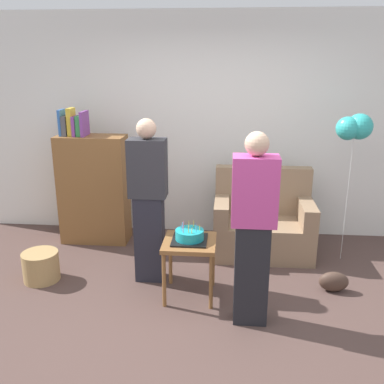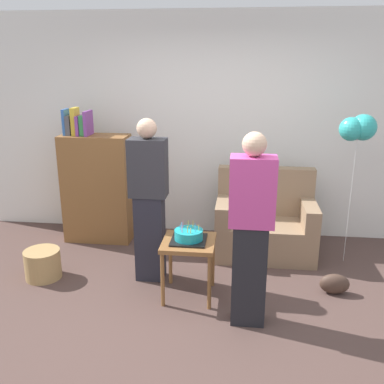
{
  "view_description": "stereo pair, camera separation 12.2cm",
  "coord_description": "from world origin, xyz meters",
  "px_view_note": "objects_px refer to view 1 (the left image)",
  "views": [
    {
      "loc": [
        0.23,
        -3.25,
        2.15
      ],
      "look_at": [
        -0.12,
        0.62,
        0.95
      ],
      "focal_mm": 40.37,
      "sensor_mm": 36.0,
      "label": 1
    },
    {
      "loc": [
        0.35,
        -3.24,
        2.15
      ],
      "look_at": [
        -0.12,
        0.62,
        0.95
      ],
      "focal_mm": 40.37,
      "sensor_mm": 36.0,
      "label": 2
    }
  ],
  "objects_px": {
    "person_holding_cake": "(253,230)",
    "wicker_basket": "(41,266)",
    "couch": "(262,224)",
    "person_blowing_candles": "(149,201)",
    "balloon_bunch": "(355,127)",
    "birthday_cake": "(190,236)",
    "handbag": "(334,282)",
    "side_table": "(190,249)",
    "bookshelf": "(93,187)"
  },
  "relations": [
    {
      "from": "person_holding_cake",
      "to": "wicker_basket",
      "type": "height_order",
      "value": "person_holding_cake"
    },
    {
      "from": "couch",
      "to": "person_blowing_candles",
      "type": "relative_size",
      "value": 0.67
    },
    {
      "from": "wicker_basket",
      "to": "balloon_bunch",
      "type": "height_order",
      "value": "balloon_bunch"
    },
    {
      "from": "birthday_cake",
      "to": "handbag",
      "type": "distance_m",
      "value": 1.48
    },
    {
      "from": "person_blowing_candles",
      "to": "side_table",
      "type": "bearing_deg",
      "value": -25.91
    },
    {
      "from": "handbag",
      "to": "couch",
      "type": "bearing_deg",
      "value": 126.49
    },
    {
      "from": "wicker_basket",
      "to": "couch",
      "type": "bearing_deg",
      "value": 21.41
    },
    {
      "from": "side_table",
      "to": "person_holding_cake",
      "type": "distance_m",
      "value": 0.74
    },
    {
      "from": "bookshelf",
      "to": "side_table",
      "type": "relative_size",
      "value": 2.88
    },
    {
      "from": "couch",
      "to": "side_table",
      "type": "xyz_separation_m",
      "value": [
        -0.74,
        -1.05,
        0.14
      ]
    },
    {
      "from": "bookshelf",
      "to": "side_table",
      "type": "xyz_separation_m",
      "value": [
        1.27,
        -1.21,
        -0.2
      ]
    },
    {
      "from": "couch",
      "to": "birthday_cake",
      "type": "xyz_separation_m",
      "value": [
        -0.74,
        -1.05,
        0.27
      ]
    },
    {
      "from": "person_blowing_candles",
      "to": "handbag",
      "type": "bearing_deg",
      "value": 5.87
    },
    {
      "from": "person_holding_cake",
      "to": "person_blowing_candles",
      "type": "bearing_deg",
      "value": -9.77
    },
    {
      "from": "wicker_basket",
      "to": "balloon_bunch",
      "type": "distance_m",
      "value": 3.5
    },
    {
      "from": "side_table",
      "to": "person_holding_cake",
      "type": "xyz_separation_m",
      "value": [
        0.55,
        -0.36,
        0.36
      ]
    },
    {
      "from": "side_table",
      "to": "wicker_basket",
      "type": "relative_size",
      "value": 1.56
    },
    {
      "from": "couch",
      "to": "person_blowing_candles",
      "type": "height_order",
      "value": "person_blowing_candles"
    },
    {
      "from": "handbag",
      "to": "bookshelf",
      "type": "bearing_deg",
      "value": 159.02
    },
    {
      "from": "birthday_cake",
      "to": "wicker_basket",
      "type": "height_order",
      "value": "birthday_cake"
    },
    {
      "from": "couch",
      "to": "balloon_bunch",
      "type": "relative_size",
      "value": 0.68
    },
    {
      "from": "couch",
      "to": "side_table",
      "type": "height_order",
      "value": "couch"
    },
    {
      "from": "side_table",
      "to": "handbag",
      "type": "height_order",
      "value": "side_table"
    },
    {
      "from": "birthday_cake",
      "to": "person_blowing_candles",
      "type": "distance_m",
      "value": 0.57
    },
    {
      "from": "bookshelf",
      "to": "handbag",
      "type": "distance_m",
      "value": 2.9
    },
    {
      "from": "person_blowing_candles",
      "to": "balloon_bunch",
      "type": "xyz_separation_m",
      "value": [
        2.05,
        0.65,
        0.64
      ]
    },
    {
      "from": "person_blowing_candles",
      "to": "person_holding_cake",
      "type": "height_order",
      "value": "same"
    },
    {
      "from": "birthday_cake",
      "to": "person_blowing_candles",
      "type": "bearing_deg",
      "value": 144.89
    },
    {
      "from": "side_table",
      "to": "balloon_bunch",
      "type": "relative_size",
      "value": 0.35
    },
    {
      "from": "wicker_basket",
      "to": "balloon_bunch",
      "type": "bearing_deg",
      "value": 14.02
    },
    {
      "from": "balloon_bunch",
      "to": "couch",
      "type": "bearing_deg",
      "value": 173.31
    },
    {
      "from": "birthday_cake",
      "to": "handbag",
      "type": "height_order",
      "value": "birthday_cake"
    },
    {
      "from": "person_blowing_candles",
      "to": "handbag",
      "type": "xyz_separation_m",
      "value": [
        1.8,
        -0.1,
        -0.73
      ]
    },
    {
      "from": "bookshelf",
      "to": "person_holding_cake",
      "type": "distance_m",
      "value": 2.41
    },
    {
      "from": "side_table",
      "to": "balloon_bunch",
      "type": "distance_m",
      "value": 2.13
    },
    {
      "from": "bookshelf",
      "to": "balloon_bunch",
      "type": "bearing_deg",
      "value": -5.18
    },
    {
      "from": "side_table",
      "to": "birthday_cake",
      "type": "xyz_separation_m",
      "value": [
        -0.0,
        0.0,
        0.13
      ]
    },
    {
      "from": "person_holding_cake",
      "to": "bookshelf",
      "type": "bearing_deg",
      "value": -16.57
    },
    {
      "from": "person_blowing_candles",
      "to": "couch",
      "type": "bearing_deg",
      "value": 41.91
    },
    {
      "from": "person_blowing_candles",
      "to": "handbag",
      "type": "height_order",
      "value": "person_blowing_candles"
    },
    {
      "from": "person_holding_cake",
      "to": "side_table",
      "type": "bearing_deg",
      "value": -8.8
    },
    {
      "from": "couch",
      "to": "balloon_bunch",
      "type": "height_order",
      "value": "balloon_bunch"
    },
    {
      "from": "bookshelf",
      "to": "side_table",
      "type": "distance_m",
      "value": 1.77
    },
    {
      "from": "person_blowing_candles",
      "to": "person_holding_cake",
      "type": "distance_m",
      "value": 1.18
    },
    {
      "from": "person_blowing_candles",
      "to": "handbag",
      "type": "relative_size",
      "value": 5.82
    },
    {
      "from": "side_table",
      "to": "balloon_bunch",
      "type": "xyz_separation_m",
      "value": [
        1.62,
        0.95,
        1.0
      ]
    },
    {
      "from": "handbag",
      "to": "balloon_bunch",
      "type": "height_order",
      "value": "balloon_bunch"
    },
    {
      "from": "person_holding_cake",
      "to": "handbag",
      "type": "xyz_separation_m",
      "value": [
        0.83,
        0.55,
        -0.73
      ]
    },
    {
      "from": "handbag",
      "to": "person_blowing_candles",
      "type": "bearing_deg",
      "value": 176.67
    },
    {
      "from": "bookshelf",
      "to": "wicker_basket",
      "type": "relative_size",
      "value": 4.49
    }
  ]
}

